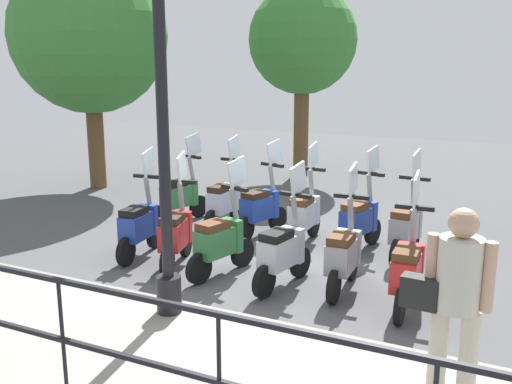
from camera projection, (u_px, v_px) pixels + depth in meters
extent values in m
plane|color=#4C4C4F|center=(282.00, 260.00, 8.10)|extent=(28.00, 28.00, 0.00)
cube|color=gray|center=(147.00, 358.00, 5.27)|extent=(2.20, 20.00, 0.15)
cube|color=gray|center=(205.00, 314.00, 6.20)|extent=(0.10, 20.00, 0.15)
cube|color=black|center=(58.00, 280.00, 4.14)|extent=(0.04, 16.00, 0.04)
cube|color=black|center=(63.00, 340.00, 4.25)|extent=(0.04, 16.00, 0.04)
cylinder|color=black|center=(63.00, 346.00, 4.26)|extent=(0.03, 0.03, 1.05)
cylinder|color=black|center=(169.00, 294.00, 6.03)|extent=(0.26, 0.26, 0.40)
cylinder|color=black|center=(162.00, 101.00, 5.58)|extent=(0.12, 0.12, 4.45)
cylinder|color=beige|center=(467.00, 363.00, 4.24)|extent=(0.14, 0.14, 0.82)
cylinder|color=beige|center=(437.00, 356.00, 4.35)|extent=(0.14, 0.14, 0.82)
cylinder|color=beige|center=(459.00, 274.00, 4.14)|extent=(0.34, 0.34, 0.55)
sphere|color=tan|center=(464.00, 223.00, 4.05)|extent=(0.22, 0.22, 0.22)
cylinder|color=tan|center=(489.00, 277.00, 4.04)|extent=(0.09, 0.09, 0.52)
cylinder|color=tan|center=(432.00, 267.00, 4.23)|extent=(0.09, 0.09, 0.52)
cube|color=black|center=(420.00, 292.00, 4.26)|extent=(0.16, 0.29, 0.24)
cylinder|color=brown|center=(96.00, 142.00, 12.55)|extent=(0.36, 0.36, 2.06)
sphere|color=#387A33|center=(89.00, 35.00, 12.05)|extent=(3.31, 3.31, 3.31)
cylinder|color=brown|center=(301.00, 129.00, 13.87)|extent=(0.36, 0.36, 2.30)
sphere|color=#387A33|center=(303.00, 40.00, 13.40)|extent=(2.56, 2.56, 2.56)
cylinder|color=black|center=(412.00, 280.00, 6.83)|extent=(0.40, 0.10, 0.40)
cylinder|color=black|center=(400.00, 306.00, 6.08)|extent=(0.40, 0.10, 0.40)
cube|color=#B21E1E|center=(406.00, 272.00, 6.32)|extent=(0.61, 0.30, 0.36)
cube|color=#B21E1E|center=(410.00, 262.00, 6.57)|extent=(0.13, 0.30, 0.44)
cube|color=#4C2D19|center=(407.00, 254.00, 6.20)|extent=(0.41, 0.28, 0.10)
cylinder|color=gray|center=(413.00, 231.00, 6.55)|extent=(0.19, 0.08, 0.55)
cube|color=black|center=(415.00, 208.00, 6.48)|extent=(0.08, 0.44, 0.05)
cube|color=silver|center=(416.00, 189.00, 6.49)|extent=(0.39, 0.05, 0.42)
cylinder|color=black|center=(352.00, 264.00, 7.35)|extent=(0.40, 0.09, 0.40)
cylinder|color=black|center=(334.00, 287.00, 6.61)|extent=(0.40, 0.09, 0.40)
cube|color=gray|center=(342.00, 255.00, 6.84)|extent=(0.61, 0.30, 0.36)
cube|color=gray|center=(348.00, 247.00, 7.10)|extent=(0.13, 0.30, 0.44)
cube|color=#4C2D19|center=(341.00, 239.00, 6.73)|extent=(0.41, 0.27, 0.10)
cylinder|color=gray|center=(351.00, 218.00, 7.07)|extent=(0.19, 0.08, 0.55)
cube|color=black|center=(351.00, 197.00, 7.01)|extent=(0.07, 0.44, 0.05)
cube|color=silver|center=(353.00, 180.00, 7.02)|extent=(0.39, 0.04, 0.42)
cylinder|color=black|center=(300.00, 262.00, 7.43)|extent=(0.41, 0.15, 0.40)
cylinder|color=black|center=(264.00, 282.00, 6.77)|extent=(0.41, 0.15, 0.40)
cube|color=#B7BCC6|center=(280.00, 252.00, 6.97)|extent=(0.64, 0.38, 0.36)
cube|color=#B7BCC6|center=(292.00, 244.00, 7.19)|extent=(0.17, 0.32, 0.44)
cube|color=black|center=(277.00, 235.00, 6.86)|extent=(0.44, 0.33, 0.10)
cylinder|color=gray|center=(295.00, 216.00, 7.16)|extent=(0.19, 0.10, 0.55)
cube|color=black|center=(295.00, 195.00, 7.10)|extent=(0.14, 0.44, 0.05)
cube|color=silver|center=(298.00, 178.00, 7.10)|extent=(0.39, 0.10, 0.42)
cylinder|color=black|center=(243.00, 252.00, 7.80)|extent=(0.41, 0.18, 0.40)
cylinder|color=black|center=(199.00, 269.00, 7.19)|extent=(0.41, 0.18, 0.40)
cube|color=#2D6B38|center=(217.00, 242.00, 7.37)|extent=(0.65, 0.42, 0.36)
cube|color=#2D6B38|center=(232.00, 235.00, 7.58)|extent=(0.19, 0.32, 0.44)
cube|color=#4C2D19|center=(213.00, 226.00, 7.27)|extent=(0.45, 0.35, 0.10)
cylinder|color=gray|center=(235.00, 208.00, 7.55)|extent=(0.19, 0.11, 0.55)
cube|color=black|center=(235.00, 188.00, 7.49)|extent=(0.17, 0.44, 0.05)
cube|color=silver|center=(238.00, 172.00, 7.49)|extent=(0.38, 0.13, 0.42)
cylinder|color=black|center=(186.00, 242.00, 8.24)|extent=(0.41, 0.18, 0.40)
cylinder|color=black|center=(167.00, 262.00, 7.44)|extent=(0.41, 0.18, 0.40)
cube|color=#B21E1E|center=(174.00, 234.00, 7.69)|extent=(0.65, 0.43, 0.36)
cube|color=#B21E1E|center=(181.00, 227.00, 7.97)|extent=(0.20, 0.32, 0.44)
cube|color=black|center=(172.00, 219.00, 7.58)|extent=(0.45, 0.36, 0.10)
cylinder|color=gray|center=(181.00, 201.00, 7.95)|extent=(0.19, 0.12, 0.55)
cube|color=black|center=(181.00, 182.00, 7.88)|extent=(0.17, 0.44, 0.05)
cube|color=silver|center=(182.00, 167.00, 7.90)|extent=(0.38, 0.13, 0.42)
cylinder|color=black|center=(155.00, 235.00, 8.60)|extent=(0.41, 0.13, 0.40)
cylinder|color=black|center=(126.00, 252.00, 7.83)|extent=(0.41, 0.13, 0.40)
cube|color=navy|center=(137.00, 226.00, 8.07)|extent=(0.63, 0.35, 0.36)
cube|color=navy|center=(147.00, 219.00, 8.34)|extent=(0.16, 0.31, 0.44)
cube|color=black|center=(134.00, 211.00, 7.96)|extent=(0.43, 0.31, 0.10)
cylinder|color=gray|center=(148.00, 195.00, 8.31)|extent=(0.19, 0.09, 0.55)
cube|color=black|center=(148.00, 176.00, 8.25)|extent=(0.11, 0.44, 0.05)
cube|color=silver|center=(149.00, 162.00, 8.26)|extent=(0.39, 0.08, 0.42)
cylinder|color=black|center=(414.00, 238.00, 8.45)|extent=(0.41, 0.12, 0.40)
cylinder|color=black|center=(396.00, 254.00, 7.76)|extent=(0.41, 0.12, 0.40)
cube|color=gray|center=(405.00, 228.00, 7.97)|extent=(0.63, 0.34, 0.36)
cube|color=gray|center=(411.00, 222.00, 8.21)|extent=(0.15, 0.31, 0.44)
cube|color=#4C2D19|center=(404.00, 213.00, 7.86)|extent=(0.42, 0.30, 0.10)
cylinder|color=gray|center=(413.00, 197.00, 8.18)|extent=(0.19, 0.09, 0.55)
cube|color=black|center=(415.00, 178.00, 8.12)|extent=(0.10, 0.44, 0.05)
cube|color=silver|center=(417.00, 164.00, 8.12)|extent=(0.39, 0.07, 0.42)
cylinder|color=black|center=(373.00, 231.00, 8.78)|extent=(0.41, 0.17, 0.40)
cylinder|color=black|center=(345.00, 244.00, 8.15)|extent=(0.41, 0.17, 0.40)
cube|color=navy|center=(357.00, 221.00, 8.34)|extent=(0.65, 0.42, 0.36)
cube|color=navy|center=(367.00, 215.00, 8.55)|extent=(0.19, 0.32, 0.44)
cube|color=#4C2D19|center=(355.00, 206.00, 8.23)|extent=(0.45, 0.35, 0.10)
cylinder|color=gray|center=(370.00, 192.00, 8.52)|extent=(0.19, 0.11, 0.55)
cube|color=black|center=(371.00, 174.00, 8.45)|extent=(0.16, 0.44, 0.05)
cube|color=silver|center=(373.00, 160.00, 8.46)|extent=(0.38, 0.12, 0.42)
cylinder|color=black|center=(314.00, 224.00, 9.16)|extent=(0.40, 0.08, 0.40)
cylinder|color=black|center=(295.00, 238.00, 8.43)|extent=(0.40, 0.08, 0.40)
cube|color=#B7BCC6|center=(303.00, 215.00, 8.66)|extent=(0.60, 0.28, 0.36)
cube|color=#B7BCC6|center=(310.00, 209.00, 8.91)|extent=(0.12, 0.30, 0.44)
cube|color=#4C2D19|center=(302.00, 201.00, 8.54)|extent=(0.40, 0.26, 0.10)
cylinder|color=gray|center=(311.00, 186.00, 8.88)|extent=(0.18, 0.07, 0.55)
cube|color=black|center=(312.00, 169.00, 8.82)|extent=(0.06, 0.44, 0.05)
cube|color=silver|center=(313.00, 156.00, 8.83)|extent=(0.39, 0.03, 0.42)
cylinder|color=black|center=(278.00, 218.00, 9.50)|extent=(0.41, 0.18, 0.40)
cylinder|color=black|center=(244.00, 229.00, 8.88)|extent=(0.41, 0.18, 0.40)
cube|color=navy|center=(258.00, 208.00, 9.06)|extent=(0.65, 0.43, 0.36)
cube|color=navy|center=(270.00, 203.00, 9.27)|extent=(0.19, 0.32, 0.44)
cube|color=black|center=(255.00, 195.00, 8.96)|extent=(0.45, 0.36, 0.10)
cylinder|color=gray|center=(272.00, 181.00, 9.24)|extent=(0.19, 0.12, 0.55)
cube|color=black|center=(272.00, 165.00, 9.18)|extent=(0.17, 0.44, 0.05)
cube|color=silver|center=(275.00, 152.00, 9.18)|extent=(0.38, 0.13, 0.42)
cylinder|color=black|center=(237.00, 211.00, 10.00)|extent=(0.40, 0.10, 0.40)
cylinder|color=black|center=(212.00, 222.00, 9.28)|extent=(0.40, 0.10, 0.40)
cube|color=#B7BCC6|center=(222.00, 201.00, 9.51)|extent=(0.61, 0.31, 0.36)
cube|color=#B7BCC6|center=(231.00, 196.00, 9.75)|extent=(0.13, 0.31, 0.44)
cube|color=black|center=(220.00, 188.00, 9.39)|extent=(0.41, 0.28, 0.10)
cylinder|color=gray|center=(233.00, 175.00, 9.72)|extent=(0.19, 0.08, 0.55)
cube|color=black|center=(233.00, 160.00, 9.66)|extent=(0.08, 0.44, 0.05)
cube|color=silver|center=(234.00, 147.00, 9.67)|extent=(0.39, 0.05, 0.42)
cylinder|color=black|center=(199.00, 206.00, 10.30)|extent=(0.41, 0.18, 0.40)
cylinder|color=black|center=(164.00, 216.00, 9.67)|extent=(0.41, 0.18, 0.40)
cube|color=#2D6B38|center=(178.00, 196.00, 9.86)|extent=(0.65, 0.42, 0.36)
cube|color=#2D6B38|center=(190.00, 192.00, 10.07)|extent=(0.19, 0.32, 0.44)
cube|color=black|center=(174.00, 184.00, 9.76)|extent=(0.45, 0.35, 0.10)
cylinder|color=gray|center=(192.00, 172.00, 10.04)|extent=(0.19, 0.11, 0.55)
cube|color=black|center=(191.00, 157.00, 9.98)|extent=(0.17, 0.44, 0.05)
cube|color=silver|center=(194.00, 145.00, 9.98)|extent=(0.38, 0.13, 0.42)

